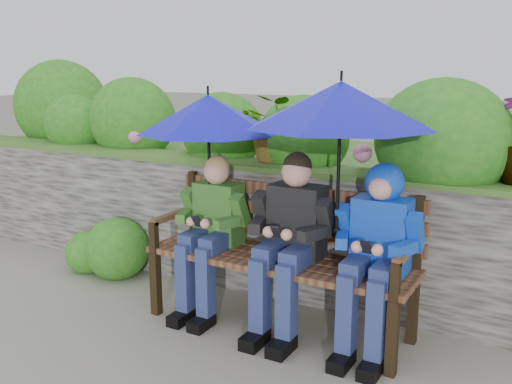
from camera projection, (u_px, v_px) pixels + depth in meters
The scene contains 8 objects.
ground at pixel (249, 329), 3.94m from camera, with size 60.00×60.00×0.00m, color gray.
garden_backdrop at pixel (334, 194), 5.17m from camera, with size 8.00×2.87×1.89m.
park_bench at pixel (283, 247), 3.92m from camera, with size 1.87×0.55×0.98m.
boy_left at pixel (211, 226), 4.08m from camera, with size 0.50×0.58×1.16m.
boy_middle at pixel (290, 235), 3.76m from camera, with size 0.55×0.63×1.23m.
boy_right at pixel (377, 243), 3.49m from camera, with size 0.52×0.63×1.20m.
umbrella_left at pixel (208, 114), 3.97m from camera, with size 1.01×1.01×0.92m.
umbrella_right at pixel (341, 105), 3.41m from camera, with size 1.17×1.17×1.00m.
Camera 1 is at (1.83, -3.15, 1.77)m, focal length 40.00 mm.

